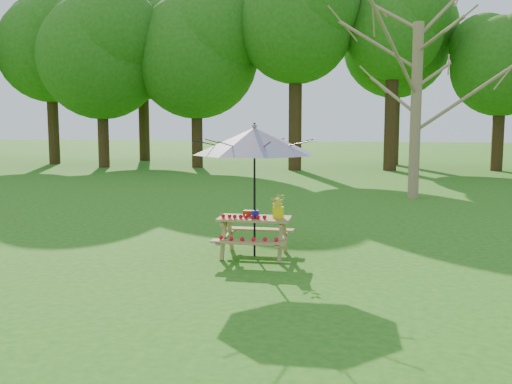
# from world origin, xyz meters

# --- Properties ---
(picnic_table) EXTENTS (1.20, 1.32, 0.67)m
(picnic_table) POSITION_xyz_m (3.71, 4.62, 0.33)
(picnic_table) COLOR olive
(picnic_table) RESTS_ON ground
(patio_umbrella) EXTENTS (2.74, 2.74, 2.25)m
(patio_umbrella) POSITION_xyz_m (3.71, 4.62, 1.95)
(patio_umbrella) COLOR black
(patio_umbrella) RESTS_ON ground
(produce_bins) EXTENTS (0.30, 0.39, 0.13)m
(produce_bins) POSITION_xyz_m (3.66, 4.66, 0.72)
(produce_bins) COLOR #B12C0E
(produce_bins) RESTS_ON picnic_table
(tomatoes_row) EXTENTS (0.77, 0.13, 0.07)m
(tomatoes_row) POSITION_xyz_m (3.56, 4.44, 0.71)
(tomatoes_row) COLOR red
(tomatoes_row) RESTS_ON picnic_table
(flower_bucket) EXTENTS (0.26, 0.23, 0.41)m
(flower_bucket) POSITION_xyz_m (4.11, 4.63, 0.89)
(flower_bucket) COLOR yellow
(flower_bucket) RESTS_ON picnic_table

